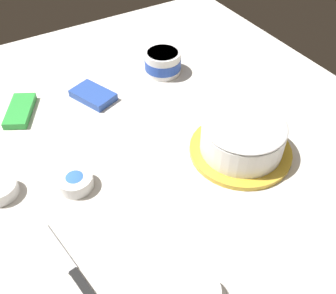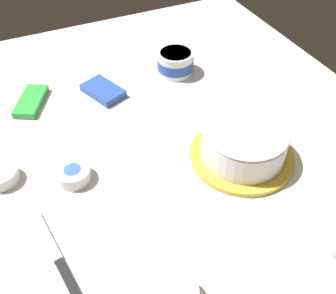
# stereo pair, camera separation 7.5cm
# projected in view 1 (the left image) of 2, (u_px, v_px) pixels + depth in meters

# --- Properties ---
(ground_plane) EXTENTS (1.54, 1.54, 0.00)m
(ground_plane) POSITION_uv_depth(u_px,v_px,m) (129.00, 159.00, 1.01)
(ground_plane) COLOR silver
(frosted_cake) EXTENTS (0.27, 0.27, 0.11)m
(frosted_cake) POSITION_uv_depth(u_px,v_px,m) (242.00, 138.00, 0.99)
(frosted_cake) COLOR gold
(frosted_cake) RESTS_ON ground_plane
(frosting_tub) EXTENTS (0.12, 0.12, 0.08)m
(frosting_tub) POSITION_uv_depth(u_px,v_px,m) (163.00, 62.00, 1.27)
(frosting_tub) COLOR white
(frosting_tub) RESTS_ON ground_plane
(spreading_knife) EXTENTS (0.24, 0.06, 0.01)m
(spreading_knife) POSITION_uv_depth(u_px,v_px,m) (73.00, 271.00, 0.78)
(spreading_knife) COLOR silver
(spreading_knife) RESTS_ON ground_plane
(sprinkle_bowl_yellow) EXTENTS (0.09, 0.09, 0.03)m
(sprinkle_bowl_yellow) POSITION_uv_depth(u_px,v_px,m) (0.00, 189.00, 0.92)
(sprinkle_bowl_yellow) COLOR white
(sprinkle_bowl_yellow) RESTS_ON ground_plane
(sprinkle_bowl_blue) EXTENTS (0.09, 0.09, 0.04)m
(sprinkle_bowl_blue) POSITION_uv_depth(u_px,v_px,m) (75.00, 181.00, 0.93)
(sprinkle_bowl_blue) COLOR white
(sprinkle_bowl_blue) RESTS_ON ground_plane
(sprinkle_bowl_rainbow) EXTENTS (0.09, 0.09, 0.04)m
(sprinkle_bowl_rainbow) POSITION_uv_depth(u_px,v_px,m) (196.00, 294.00, 0.73)
(sprinkle_bowl_rainbow) COLOR white
(sprinkle_bowl_rainbow) RESTS_ON ground_plane
(candy_box_lower) EXTENTS (0.16, 0.13, 0.02)m
(candy_box_lower) POSITION_uv_depth(u_px,v_px,m) (20.00, 111.00, 1.14)
(candy_box_lower) COLOR green
(candy_box_lower) RESTS_ON ground_plane
(candy_box_upper) EXTENTS (0.15, 0.13, 0.02)m
(candy_box_upper) POSITION_uv_depth(u_px,v_px,m) (93.00, 95.00, 1.19)
(candy_box_upper) COLOR #2D51B2
(candy_box_upper) RESTS_ON ground_plane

